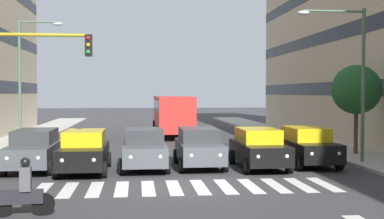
{
  "coord_description": "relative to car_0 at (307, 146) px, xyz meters",
  "views": [
    {
      "loc": [
        1.73,
        16.96,
        3.29
      ],
      "look_at": [
        -0.87,
        -6.27,
        2.49
      ],
      "focal_mm": 46.26,
      "sensor_mm": 36.0,
      "label": 1
    }
  ],
  "objects": [
    {
      "name": "crosswalk_markings",
      "position": [
        5.92,
        4.6,
        -0.88
      ],
      "size": [
        10.35,
        2.8,
        0.01
      ],
      "color": "silver",
      "rests_on": "ground_plane"
    },
    {
      "name": "bus_behind_traffic",
      "position": [
        4.93,
        -16.26,
        0.97
      ],
      "size": [
        2.78,
        10.5,
        3.0
      ],
      "color": "red",
      "rests_on": "ground_plane"
    },
    {
      "name": "car_5",
      "position": [
        11.96,
        0.08,
        0.0
      ],
      "size": [
        2.02,
        4.44,
        1.72
      ],
      "color": "#474C51",
      "rests_on": "ground_plane"
    },
    {
      "name": "street_lamp_left",
      "position": [
        -2.01,
        0.19,
        3.55
      ],
      "size": [
        3.17,
        0.28,
        6.93
      ],
      "color": "#4C6B56",
      "rests_on": "sidewalk_left"
    },
    {
      "name": "traffic_light_gantry",
      "position": [
        12.17,
        3.83,
        2.81
      ],
      "size": [
        4.27,
        0.36,
        5.5
      ],
      "color": "#AD991E",
      "rests_on": "ground_plane"
    },
    {
      "name": "ground_plane",
      "position": [
        5.92,
        4.6,
        -0.89
      ],
      "size": [
        180.0,
        180.0,
        0.0
      ],
      "primitive_type": "plane",
      "color": "#38383A"
    },
    {
      "name": "car_3",
      "position": [
        7.32,
        0.22,
        0.0
      ],
      "size": [
        2.02,
        4.44,
        1.72
      ],
      "color": "#474C51",
      "rests_on": "ground_plane"
    },
    {
      "name": "car_1",
      "position": [
        2.38,
        0.61,
        0.0
      ],
      "size": [
        2.02,
        4.44,
        1.72
      ],
      "color": "black",
      "rests_on": "ground_plane"
    },
    {
      "name": "car_0",
      "position": [
        0.0,
        0.0,
        0.0
      ],
      "size": [
        2.02,
        4.44,
        1.72
      ],
      "color": "black",
      "rests_on": "ground_plane"
    },
    {
      "name": "car_4",
      "position": [
        9.81,
        0.86,
        0.0
      ],
      "size": [
        2.02,
        4.44,
        1.72
      ],
      "color": "black",
      "rests_on": "ground_plane"
    },
    {
      "name": "car_2",
      "position": [
        4.93,
        -0.0,
        0.0
      ],
      "size": [
        2.02,
        4.44,
        1.72
      ],
      "color": "#474C51",
      "rests_on": "ground_plane"
    },
    {
      "name": "street_lamp_right",
      "position": [
        14.0,
        -8.03,
        3.72
      ],
      "size": [
        2.55,
        0.28,
        7.39
      ],
      "color": "#4C6B56",
      "rests_on": "sidewalk_right"
    },
    {
      "name": "street_tree_1",
      "position": [
        -3.57,
        -2.72,
        2.55
      ],
      "size": [
        2.54,
        2.54,
        4.57
      ],
      "color": "#513823",
      "rests_on": "sidewalk_left"
    },
    {
      "name": "motorcycle_with_rider",
      "position": [
        10.66,
        8.1,
        -0.24
      ],
      "size": [
        1.7,
        0.39,
        1.57
      ],
      "color": "black",
      "rests_on": "ground_plane"
    }
  ]
}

